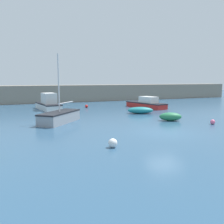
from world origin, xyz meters
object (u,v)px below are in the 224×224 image
(mooring_buoy_pink, at_px, (213,122))
(motorboat_grey_hull, at_px, (48,104))
(mooring_buoy_red, at_px, (86,106))
(motorboat_with_cabin, at_px, (147,104))
(mooring_buoy_white, at_px, (113,143))
(sailboat_tall_mast, at_px, (60,117))
(fishing_dinghy_green, at_px, (170,117))
(rowboat_white_midwater, at_px, (140,110))

(mooring_buoy_pink, bearing_deg, motorboat_grey_hull, 126.24)
(mooring_buoy_red, bearing_deg, motorboat_with_cabin, -22.59)
(motorboat_grey_hull, xyz_separation_m, motorboat_with_cabin, (12.60, -2.92, -0.20))
(mooring_buoy_white, height_order, mooring_buoy_pink, mooring_buoy_white)
(motorboat_with_cabin, bearing_deg, sailboat_tall_mast, 104.83)
(motorboat_grey_hull, height_order, motorboat_with_cabin, motorboat_grey_hull)
(fishing_dinghy_green, xyz_separation_m, motorboat_with_cabin, (3.27, 10.04, 0.17))
(sailboat_tall_mast, distance_m, rowboat_white_midwater, 9.87)
(fishing_dinghy_green, relative_size, mooring_buoy_white, 4.39)
(mooring_buoy_white, distance_m, mooring_buoy_pink, 11.35)
(motorboat_grey_hull, bearing_deg, sailboat_tall_mast, 169.59)
(mooring_buoy_red, bearing_deg, fishing_dinghy_green, -72.08)
(fishing_dinghy_green, bearing_deg, motorboat_with_cabin, -80.66)
(rowboat_white_midwater, relative_size, motorboat_grey_hull, 0.53)
(fishing_dinghy_green, relative_size, motorboat_grey_hull, 0.39)
(mooring_buoy_pink, height_order, mooring_buoy_red, mooring_buoy_pink)
(rowboat_white_midwater, bearing_deg, mooring_buoy_white, 77.45)
(mooring_buoy_white, distance_m, mooring_buoy_red, 20.07)
(fishing_dinghy_green, distance_m, mooring_buoy_white, 10.65)
(sailboat_tall_mast, relative_size, rowboat_white_midwater, 1.93)
(fishing_dinghy_green, relative_size, mooring_buoy_red, 5.65)
(sailboat_tall_mast, distance_m, mooring_buoy_white, 9.38)
(fishing_dinghy_green, distance_m, sailboat_tall_mast, 10.19)
(sailboat_tall_mast, bearing_deg, mooring_buoy_red, -167.13)
(sailboat_tall_mast, xyz_separation_m, rowboat_white_midwater, (9.54, 2.53, -0.16))
(rowboat_white_midwater, bearing_deg, sailboat_tall_mast, 37.16)
(mooring_buoy_white, bearing_deg, motorboat_grey_hull, 92.49)
(sailboat_tall_mast, relative_size, motorboat_grey_hull, 1.03)
(rowboat_white_midwater, height_order, motorboat_with_cabin, motorboat_with_cabin)
(fishing_dinghy_green, height_order, motorboat_grey_hull, motorboat_grey_hull)
(motorboat_grey_hull, distance_m, motorboat_with_cabin, 12.93)
(mooring_buoy_white, relative_size, mooring_buoy_pink, 1.26)
(sailboat_tall_mast, xyz_separation_m, mooring_buoy_white, (1.31, -9.29, -0.27))
(fishing_dinghy_green, distance_m, mooring_buoy_pink, 3.72)
(fishing_dinghy_green, bearing_deg, mooring_buoy_white, 64.62)
(sailboat_tall_mast, height_order, mooring_buoy_pink, sailboat_tall_mast)
(rowboat_white_midwater, bearing_deg, mooring_buoy_pink, 129.47)
(motorboat_with_cabin, height_order, mooring_buoy_white, motorboat_with_cabin)
(sailboat_tall_mast, bearing_deg, mooring_buoy_pink, 105.58)
(rowboat_white_midwater, xyz_separation_m, motorboat_grey_hull, (-9.08, 7.59, 0.38))
(motorboat_grey_hull, relative_size, mooring_buoy_pink, 14.20)
(mooring_buoy_red, bearing_deg, mooring_buoy_white, -102.15)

